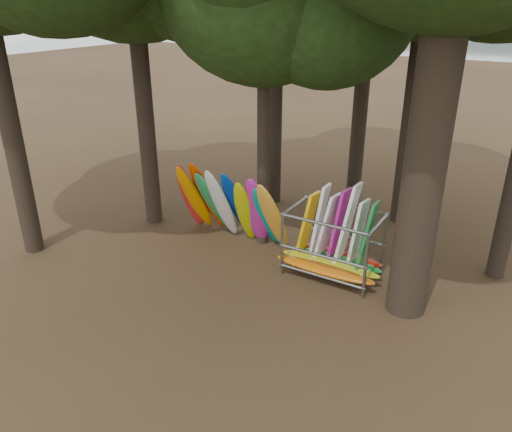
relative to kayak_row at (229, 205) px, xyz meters
The scene contains 4 objects.
ground 3.12m from the kayak_row, 44.63° to the right, with size 120.00×120.00×0.00m, color #47331E.
lake 58.05m from the kayak_row, 88.00° to the left, with size 160.00×160.00×0.00m, color gray.
kayak_row is the anchor object (origin of this frame).
storage_rack 3.79m from the kayak_row, ahead, with size 3.06×1.59×2.89m.
Camera 1 is at (6.46, -10.36, 7.56)m, focal length 35.00 mm.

